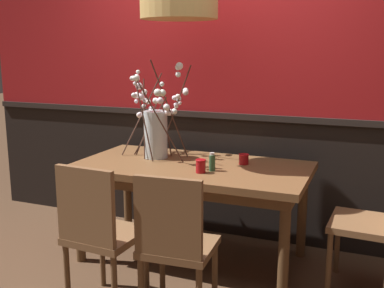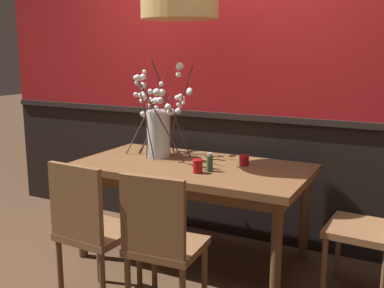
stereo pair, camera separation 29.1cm
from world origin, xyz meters
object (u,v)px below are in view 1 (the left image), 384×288
at_px(candle_holder_nearer_center, 201,166).
at_px(candle_holder_nearer_edge, 244,159).
at_px(chair_near_side_right, 175,241).
at_px(chair_near_side_left, 99,230).
at_px(chair_far_side_left, 206,165).
at_px(chair_far_side_right, 260,173).
at_px(vase_with_blossoms, 156,128).
at_px(condiment_bottle, 212,162).
at_px(dining_table, 192,176).
at_px(chair_head_east_end, 377,215).

xyz_separation_m(candle_holder_nearer_center, candle_holder_nearer_edge, (0.21, 0.35, -0.01)).
distance_m(chair_near_side_right, chair_near_side_left, 0.49).
xyz_separation_m(chair_far_side_left, chair_far_side_right, (0.53, -0.03, -0.01)).
distance_m(chair_far_side_right, vase_with_blossoms, 1.10).
xyz_separation_m(chair_near_side_left, vase_with_blossoms, (-0.11, 0.99, 0.46)).
bearing_deg(chair_far_side_left, chair_near_side_right, -75.23).
relative_size(chair_far_side_left, condiment_bottle, 6.90).
distance_m(chair_near_side_right, candle_holder_nearer_edge, 1.04).
distance_m(dining_table, chair_head_east_end, 1.30).
height_order(chair_near_side_left, chair_head_east_end, chair_head_east_end).
distance_m(chair_near_side_left, chair_far_side_left, 1.77).
bearing_deg(chair_head_east_end, chair_far_side_left, 149.05).
xyz_separation_m(dining_table, chair_far_side_left, (-0.22, 0.89, -0.15)).
xyz_separation_m(chair_far_side_right, vase_with_blossoms, (-0.66, -0.75, 0.48)).
relative_size(chair_far_side_left, vase_with_blossoms, 1.18).
bearing_deg(vase_with_blossoms, chair_head_east_end, -4.45).
distance_m(candle_holder_nearer_edge, condiment_bottle, 0.31).
xyz_separation_m(chair_near_side_left, condiment_bottle, (0.45, 0.76, 0.28)).
bearing_deg(chair_far_side_left, chair_head_east_end, -30.95).
distance_m(candle_holder_nearer_center, candle_holder_nearer_edge, 0.41).
bearing_deg(candle_holder_nearer_edge, chair_head_east_end, -10.39).
relative_size(chair_near_side_left, condiment_bottle, 7.13).
height_order(chair_near_side_right, chair_far_side_right, chair_near_side_right).
relative_size(chair_near_side_right, chair_near_side_left, 0.98).
distance_m(chair_near_side_right, chair_head_east_end, 1.34).
height_order(chair_far_side_right, candle_holder_nearer_edge, chair_far_side_right).
distance_m(dining_table, condiment_bottle, 0.28).
xyz_separation_m(dining_table, vase_with_blossoms, (-0.35, 0.11, 0.32)).
bearing_deg(chair_far_side_right, vase_with_blossoms, -131.53).
xyz_separation_m(chair_near_side_right, condiment_bottle, (-0.04, 0.73, 0.29)).
xyz_separation_m(chair_near_side_left, chair_far_side_right, (0.55, 1.73, -0.02)).
bearing_deg(candle_holder_nearer_center, chair_near_side_right, -81.63).
bearing_deg(candle_holder_nearer_center, dining_table, 126.46).
bearing_deg(dining_table, candle_holder_nearer_center, -53.54).
bearing_deg(candle_holder_nearer_center, candle_holder_nearer_edge, 58.95).
relative_size(chair_far_side_left, candle_holder_nearer_center, 9.55).
distance_m(chair_far_side_left, chair_far_side_right, 0.53).
bearing_deg(vase_with_blossoms, candle_holder_nearer_center, -31.40).
relative_size(vase_with_blossoms, candle_holder_nearer_edge, 9.74).
bearing_deg(chair_near_side_right, condiment_bottle, 93.20).
bearing_deg(chair_near_side_right, chair_far_side_left, 104.77).
xyz_separation_m(chair_near_side_right, vase_with_blossoms, (-0.59, 0.96, 0.46)).
bearing_deg(condiment_bottle, chair_far_side_left, 112.57).
relative_size(chair_head_east_end, candle_holder_nearer_center, 10.15).
bearing_deg(chair_far_side_right, dining_table, -109.94).
bearing_deg(chair_near_side_right, vase_with_blossoms, 121.76).
bearing_deg(condiment_bottle, chair_near_side_right, -86.80).
relative_size(chair_far_side_left, chair_head_east_end, 0.94).
distance_m(vase_with_blossoms, candle_holder_nearer_center, 0.61).
xyz_separation_m(candle_holder_nearer_center, condiment_bottle, (0.06, 0.08, 0.01)).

